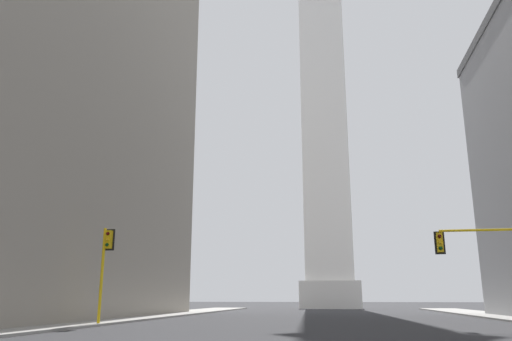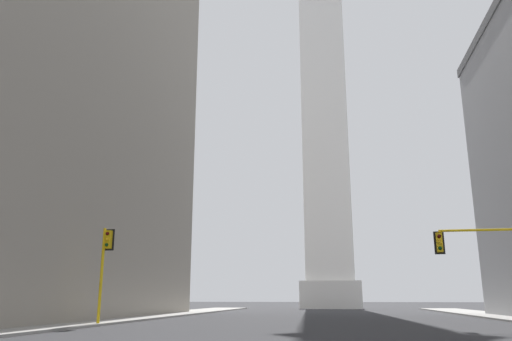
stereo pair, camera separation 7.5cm
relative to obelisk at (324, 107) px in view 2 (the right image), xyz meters
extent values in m
cube|color=gray|center=(-15.16, -51.54, -33.21)|extent=(5.00, 96.63, 0.15)
cube|color=silver|center=(0.00, 0.00, -31.24)|extent=(9.20, 9.20, 4.09)
cube|color=white|center=(0.00, 0.00, -0.96)|extent=(7.36, 7.36, 56.47)
cylinder|color=yellow|center=(-13.02, -51.79, -30.37)|extent=(0.18, 0.18, 5.82)
cylinder|color=#262626|center=(-13.02, -51.79, -33.23)|extent=(0.40, 0.40, 0.10)
cube|color=#E5B20F|center=(-12.73, -51.79, -28.16)|extent=(0.36, 0.36, 1.10)
cube|color=black|center=(-12.72, -51.61, -28.16)|extent=(0.58, 0.06, 1.32)
sphere|color=#410907|center=(-12.74, -51.98, -27.82)|extent=(0.22, 0.22, 0.22)
sphere|color=yellow|center=(-12.74, -51.98, -28.16)|extent=(0.22, 0.22, 0.22)
sphere|color=#073410|center=(-12.74, -51.98, -28.51)|extent=(0.22, 0.22, 0.22)
cylinder|color=yellow|center=(9.75, -50.65, -27.89)|extent=(5.40, 0.14, 0.14)
cube|color=#E5B20F|center=(7.06, -50.65, -28.56)|extent=(0.38, 0.38, 1.10)
cube|color=black|center=(7.08, -50.47, -28.56)|extent=(0.58, 0.10, 1.32)
sphere|color=#410907|center=(7.03, -50.84, -28.22)|extent=(0.22, 0.22, 0.22)
sphere|color=yellow|center=(7.03, -50.84, -28.56)|extent=(0.22, 0.22, 0.22)
sphere|color=#073410|center=(7.03, -50.84, -28.90)|extent=(0.22, 0.22, 0.22)
camera|label=1|loc=(1.13, -80.85, -31.65)|focal=35.00mm
camera|label=2|loc=(1.20, -80.84, -31.65)|focal=35.00mm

